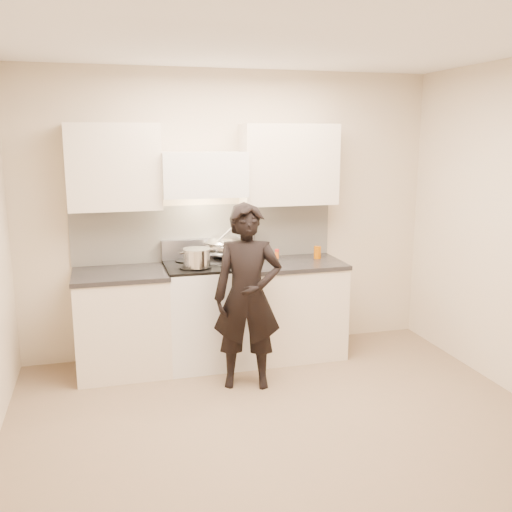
% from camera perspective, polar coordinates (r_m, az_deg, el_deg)
% --- Properties ---
extents(ground_plane, '(4.00, 4.00, 0.00)m').
position_cam_1_polar(ground_plane, '(4.32, 3.03, -17.01)').
color(ground_plane, '#7F654E').
extents(room_shell, '(4.04, 3.54, 2.70)m').
position_cam_1_polar(room_shell, '(4.15, 0.90, 5.11)').
color(room_shell, beige).
rests_on(room_shell, ground).
extents(stove, '(0.76, 0.65, 0.96)m').
position_cam_1_polar(stove, '(5.34, -4.82, -5.72)').
color(stove, white).
rests_on(stove, ground).
extents(counter_right, '(0.92, 0.67, 0.92)m').
position_cam_1_polar(counter_right, '(5.55, 3.67, -5.18)').
color(counter_right, beige).
rests_on(counter_right, ground).
extents(counter_left, '(0.82, 0.67, 0.92)m').
position_cam_1_polar(counter_left, '(5.27, -13.23, -6.41)').
color(counter_left, beige).
rests_on(counter_left, ground).
extents(wok, '(0.42, 0.51, 0.34)m').
position_cam_1_polar(wok, '(5.37, -3.12, 0.97)').
color(wok, silver).
rests_on(wok, stove).
extents(stock_pot, '(0.33, 0.32, 0.16)m').
position_cam_1_polar(stock_pot, '(5.04, -5.93, -0.17)').
color(stock_pot, silver).
rests_on(stock_pot, stove).
extents(utensil_crock, '(0.11, 0.11, 0.30)m').
position_cam_1_polar(utensil_crock, '(5.54, -0.49, 0.72)').
color(utensil_crock, '#A2A3B5').
rests_on(utensil_crock, counter_right).
extents(spice_jar, '(0.04, 0.04, 0.09)m').
position_cam_1_polar(spice_jar, '(5.55, 2.10, 0.23)').
color(spice_jar, orange).
rests_on(spice_jar, counter_right).
extents(oil_glass, '(0.07, 0.07, 0.12)m').
position_cam_1_polar(oil_glass, '(5.58, 6.16, 0.37)').
color(oil_glass, '#AB5202').
rests_on(oil_glass, counter_right).
extents(person, '(0.65, 0.51, 1.56)m').
position_cam_1_polar(person, '(4.74, -0.85, -4.10)').
color(person, black).
rests_on(person, ground).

